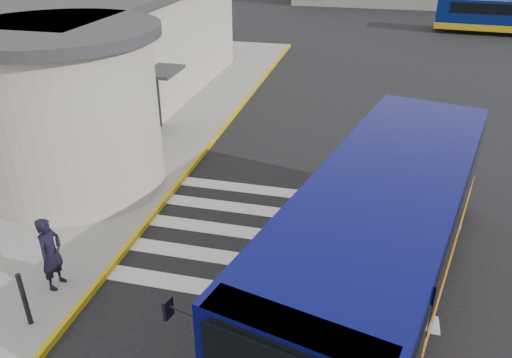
% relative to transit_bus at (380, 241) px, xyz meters
% --- Properties ---
extents(ground, '(140.00, 140.00, 0.00)m').
position_rel_transit_bus_xyz_m(ground, '(-2.12, 2.51, -1.45)').
color(ground, black).
rests_on(ground, ground).
extents(sidewalk, '(10.00, 34.00, 0.15)m').
position_rel_transit_bus_xyz_m(sidewalk, '(-11.12, 6.51, -1.37)').
color(sidewalk, gray).
rests_on(sidewalk, ground).
extents(curb_strip, '(0.12, 34.00, 0.16)m').
position_rel_transit_bus_xyz_m(curb_strip, '(-6.17, 6.51, -1.37)').
color(curb_strip, gold).
rests_on(curb_strip, ground).
extents(station_building, '(12.70, 18.70, 4.80)m').
position_rel_transit_bus_xyz_m(station_building, '(-12.96, 9.41, 1.12)').
color(station_building, '#BFB4A2').
rests_on(station_building, ground).
extents(crosswalk, '(8.00, 5.35, 0.01)m').
position_rel_transit_bus_xyz_m(crosswalk, '(-2.62, 1.71, -1.44)').
color(crosswalk, silver).
rests_on(crosswalk, ground).
extents(transit_bus, '(5.62, 11.04, 3.03)m').
position_rel_transit_bus_xyz_m(transit_bus, '(0.00, 0.00, 0.00)').
color(transit_bus, '#070852').
rests_on(transit_bus, ground).
extents(pedestrian_a, '(0.44, 0.65, 1.75)m').
position_rel_transit_bus_xyz_m(pedestrian_a, '(-6.97, -1.56, -0.42)').
color(pedestrian_a, black).
rests_on(pedestrian_a, sidewalk).
extents(pedestrian_b, '(0.96, 1.05, 1.74)m').
position_rel_transit_bus_xyz_m(pedestrian_b, '(-8.67, 1.22, -0.43)').
color(pedestrian_b, black).
rests_on(pedestrian_b, sidewalk).
extents(bollard, '(0.10, 0.10, 1.25)m').
position_rel_transit_bus_xyz_m(bollard, '(-6.82, -2.76, -0.67)').
color(bollard, black).
rests_on(bollard, sidewalk).
extents(far_bus_a, '(8.17, 2.88, 2.07)m').
position_rel_transit_bus_xyz_m(far_bus_a, '(7.35, 31.09, -0.10)').
color(far_bus_a, '#071554').
rests_on(far_bus_a, ground).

